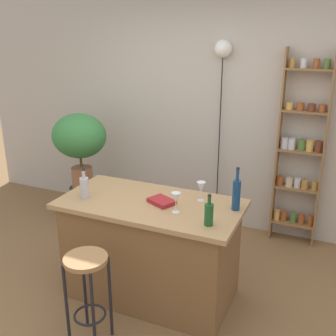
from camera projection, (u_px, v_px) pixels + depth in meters
name	position (u px, v px, depth m)	size (l,w,h in m)	color
ground	(136.00, 314.00, 3.37)	(12.00, 12.00, 0.00)	brown
back_wall	(213.00, 106.00, 4.60)	(6.40, 0.10, 2.80)	#BCB2A3
kitchen_counter	(151.00, 249.00, 3.48)	(1.50, 0.76, 0.89)	brown
bar_stool	(87.00, 281.00, 2.92)	(0.31, 0.31, 0.72)	black
spice_shelf	(300.00, 153.00, 4.21)	(0.47, 0.16, 2.07)	olive
plant_stool	(84.00, 204.00, 4.91)	(0.32, 0.32, 0.45)	#2D2823
potted_plant	(79.00, 139.00, 4.64)	(0.64, 0.57, 0.89)	#935B3D
bottle_vinegar	(236.00, 194.00, 3.15)	(0.06, 0.06, 0.35)	navy
bottle_wine_red	(209.00, 214.00, 2.92)	(0.07, 0.07, 0.24)	#194C23
bottle_soda_blue	(85.00, 187.00, 3.39)	(0.07, 0.07, 0.26)	#B2B2B7
wine_glass_left	(176.00, 198.00, 3.11)	(0.07, 0.07, 0.16)	silver
wine_glass_center	(201.00, 187.00, 3.33)	(0.07, 0.07, 0.16)	silver
cookbook	(162.00, 201.00, 3.31)	(0.21, 0.15, 0.04)	maroon
pendant_globe_light	(223.00, 53.00, 4.26)	(0.19, 0.19, 2.13)	black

